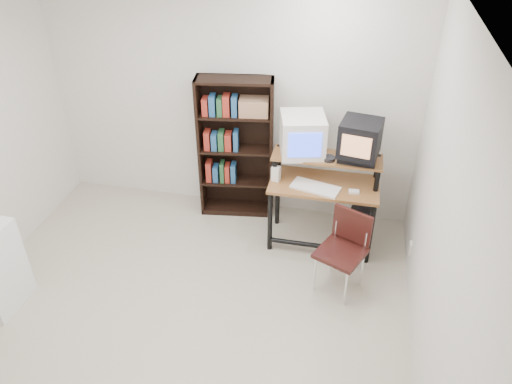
% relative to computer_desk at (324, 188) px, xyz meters
% --- Properties ---
extents(floor, '(4.00, 4.00, 0.01)m').
position_rel_computer_desk_xyz_m(floor, '(-1.10, -1.46, -0.68)').
color(floor, beige).
rests_on(floor, ground).
extents(ceiling, '(4.00, 4.00, 0.01)m').
position_rel_computer_desk_xyz_m(ceiling, '(-1.10, -1.46, 1.93)').
color(ceiling, white).
rests_on(ceiling, back_wall).
extents(back_wall, '(4.00, 0.01, 2.60)m').
position_rel_computer_desk_xyz_m(back_wall, '(-1.10, 0.54, 0.63)').
color(back_wall, silver).
rests_on(back_wall, floor).
extents(right_wall, '(0.01, 4.00, 2.60)m').
position_rel_computer_desk_xyz_m(right_wall, '(0.90, -1.46, 0.63)').
color(right_wall, silver).
rests_on(right_wall, floor).
extents(computer_desk, '(1.08, 0.54, 0.98)m').
position_rel_computer_desk_xyz_m(computer_desk, '(0.00, 0.00, 0.00)').
color(computer_desk, '#925D2F').
rests_on(computer_desk, floor).
extents(crt_monitor, '(0.51, 0.51, 0.40)m').
position_rel_computer_desk_xyz_m(crt_monitor, '(-0.26, 0.13, 0.50)').
color(crt_monitor, white).
rests_on(crt_monitor, computer_desk).
extents(vcr, '(0.38, 0.29, 0.08)m').
position_rel_computer_desk_xyz_m(vcr, '(0.29, 0.08, 0.34)').
color(vcr, black).
rests_on(vcr, computer_desk).
extents(crt_tv, '(0.42, 0.42, 0.35)m').
position_rel_computer_desk_xyz_m(crt_tv, '(0.29, 0.07, 0.55)').
color(crt_tv, black).
rests_on(crt_tv, vcr).
extents(cd_spindle, '(0.14, 0.14, 0.05)m').
position_rel_computer_desk_xyz_m(cd_spindle, '(0.02, 0.02, 0.32)').
color(cd_spindle, '#26262B').
rests_on(cd_spindle, computer_desk).
extents(keyboard, '(0.51, 0.32, 0.03)m').
position_rel_computer_desk_xyz_m(keyboard, '(-0.08, -0.13, 0.06)').
color(keyboard, white).
rests_on(keyboard, computer_desk).
extents(mousepad, '(0.25, 0.22, 0.01)m').
position_rel_computer_desk_xyz_m(mousepad, '(0.31, -0.11, 0.05)').
color(mousepad, black).
rests_on(mousepad, computer_desk).
extents(mouse, '(0.10, 0.07, 0.03)m').
position_rel_computer_desk_xyz_m(mouse, '(0.30, -0.12, 0.07)').
color(mouse, white).
rests_on(mouse, mousepad).
extents(desk_speaker, '(0.09, 0.09, 0.17)m').
position_rel_computer_desk_xyz_m(desk_speaker, '(-0.48, -0.06, 0.13)').
color(desk_speaker, white).
rests_on(desk_speaker, computer_desk).
extents(pc_tower, '(0.27, 0.48, 0.42)m').
position_rel_computer_desk_xyz_m(pc_tower, '(0.38, -0.03, -0.46)').
color(pc_tower, black).
rests_on(pc_tower, floor).
extents(school_chair, '(0.53, 0.53, 0.79)m').
position_rel_computer_desk_xyz_m(school_chair, '(0.26, -0.62, -0.19)').
color(school_chair, black).
rests_on(school_chair, floor).
extents(bookshelf, '(0.83, 0.38, 1.60)m').
position_rel_computer_desk_xyz_m(bookshelf, '(-1.00, 0.39, 0.16)').
color(bookshelf, black).
rests_on(bookshelf, floor).
extents(wall_outlet, '(0.02, 0.08, 0.12)m').
position_rel_computer_desk_xyz_m(wall_outlet, '(0.89, -0.31, -0.37)').
color(wall_outlet, beige).
rests_on(wall_outlet, right_wall).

